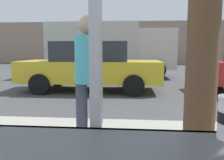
# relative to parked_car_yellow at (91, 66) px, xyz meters

# --- Properties ---
(ground_plane) EXTENTS (60.00, 60.00, 0.00)m
(ground_plane) POSITION_rel_parked_car_yellow_xyz_m (1.19, 1.46, -0.83)
(ground_plane) COLOR #424244
(sidewalk_strip) EXTENTS (16.00, 2.80, 0.12)m
(sidewalk_strip) POSITION_rel_parked_car_yellow_xyz_m (1.19, -4.94, -0.77)
(sidewalk_strip) COLOR #9E998E
(sidewalk_strip) RESTS_ON ground
(building_facade_far) EXTENTS (28.00, 1.20, 4.17)m
(building_facade_far) POSITION_rel_parked_car_yellow_xyz_m (1.19, 15.85, 1.25)
(building_facade_far) COLOR gray
(building_facade_far) RESTS_ON ground
(parked_car_yellow) EXTENTS (4.60, 1.93, 1.62)m
(parked_car_yellow) POSITION_rel_parked_car_yellow_xyz_m (0.00, 0.00, 0.00)
(parked_car_yellow) COLOR gold
(parked_car_yellow) RESTS_ON ground
(box_truck) EXTENTS (6.18, 2.44, 2.66)m
(box_truck) POSITION_rel_parked_car_yellow_xyz_m (0.24, 4.07, 0.66)
(box_truck) COLOR beige
(box_truck) RESTS_ON ground
(pedestrian) EXTENTS (0.32, 0.32, 1.63)m
(pedestrian) POSITION_rel_parked_car_yellow_xyz_m (0.84, -4.82, 0.22)
(pedestrian) COLOR #44495E
(pedestrian) RESTS_ON sidewalk_strip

